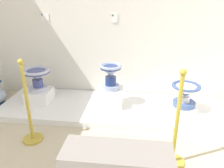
{
  "coord_description": "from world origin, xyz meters",
  "views": [
    {
      "loc": [
        2.41,
        -0.57,
        1.66
      ],
      "look_at": [
        2.06,
        2.42,
        0.44
      ],
      "focal_mm": 35.47,
      "sensor_mm": 36.0,
      "label": 1
    }
  ],
  "objects_px": {
    "plinth_block_broad_patterned": "(111,97)",
    "plinth_block_leftmost": "(40,96)",
    "plinth_block_central_ornate": "(183,108)",
    "info_placard_second": "(115,18)",
    "antique_toilet_broad_patterned": "(111,74)",
    "stanchion_post_near_right": "(175,138)",
    "museum_bench": "(117,168)",
    "stanchion_post_near_left": "(30,117)",
    "info_placard_first": "(45,17)",
    "antique_toilet_leftmost": "(37,76)",
    "antique_toilet_central_ornate": "(185,92)"
  },
  "relations": [
    {
      "from": "plinth_block_broad_patterned",
      "to": "antique_toilet_central_ornate",
      "type": "distance_m",
      "value": 1.09
    },
    {
      "from": "antique_toilet_broad_patterned",
      "to": "info_placard_first",
      "type": "height_order",
      "value": "info_placard_first"
    },
    {
      "from": "plinth_block_broad_patterned",
      "to": "stanchion_post_near_left",
      "type": "xyz_separation_m",
      "value": [
        -0.86,
        -0.88,
        0.11
      ]
    },
    {
      "from": "museum_bench",
      "to": "antique_toilet_leftmost",
      "type": "bearing_deg",
      "value": 133.69
    },
    {
      "from": "antique_toilet_leftmost",
      "to": "museum_bench",
      "type": "xyz_separation_m",
      "value": [
        1.36,
        -1.43,
        -0.32
      ]
    },
    {
      "from": "plinth_block_broad_patterned",
      "to": "antique_toilet_central_ornate",
      "type": "height_order",
      "value": "antique_toilet_central_ornate"
    },
    {
      "from": "plinth_block_central_ornate",
      "to": "antique_toilet_leftmost",
      "type": "bearing_deg",
      "value": 179.22
    },
    {
      "from": "info_placard_second",
      "to": "stanchion_post_near_right",
      "type": "height_order",
      "value": "info_placard_second"
    },
    {
      "from": "antique_toilet_broad_patterned",
      "to": "antique_toilet_central_ornate",
      "type": "distance_m",
      "value": 1.1
    },
    {
      "from": "antique_toilet_broad_patterned",
      "to": "stanchion_post_near_right",
      "type": "height_order",
      "value": "stanchion_post_near_right"
    },
    {
      "from": "antique_toilet_leftmost",
      "to": "plinth_block_broad_patterned",
      "type": "height_order",
      "value": "antique_toilet_leftmost"
    },
    {
      "from": "antique_toilet_leftmost",
      "to": "plinth_block_broad_patterned",
      "type": "distance_m",
      "value": 1.16
    },
    {
      "from": "info_placard_first",
      "to": "stanchion_post_near_right",
      "type": "relative_size",
      "value": 0.13
    },
    {
      "from": "plinth_block_leftmost",
      "to": "stanchion_post_near_left",
      "type": "bearing_deg",
      "value": -72.54
    },
    {
      "from": "info_placard_first",
      "to": "plinth_block_broad_patterned",
      "type": "bearing_deg",
      "value": -24.15
    },
    {
      "from": "antique_toilet_broad_patterned",
      "to": "stanchion_post_near_right",
      "type": "distance_m",
      "value": 1.37
    },
    {
      "from": "plinth_block_leftmost",
      "to": "antique_toilet_central_ornate",
      "type": "bearing_deg",
      "value": -0.78
    },
    {
      "from": "info_placard_second",
      "to": "stanchion_post_near_left",
      "type": "bearing_deg",
      "value": -121.73
    },
    {
      "from": "antique_toilet_leftmost",
      "to": "plinth_block_central_ornate",
      "type": "bearing_deg",
      "value": -0.78
    },
    {
      "from": "museum_bench",
      "to": "plinth_block_central_ornate",
      "type": "bearing_deg",
      "value": 59.13
    },
    {
      "from": "plinth_block_leftmost",
      "to": "info_placard_first",
      "type": "distance_m",
      "value": 1.26
    },
    {
      "from": "plinth_block_leftmost",
      "to": "antique_toilet_leftmost",
      "type": "bearing_deg",
      "value": -104.04
    },
    {
      "from": "info_placard_first",
      "to": "info_placard_second",
      "type": "xyz_separation_m",
      "value": [
        1.12,
        -0.0,
        -0.01
      ]
    },
    {
      "from": "stanchion_post_near_right",
      "to": "museum_bench",
      "type": "distance_m",
      "value": 0.67
    },
    {
      "from": "info_placard_first",
      "to": "stanchion_post_near_right",
      "type": "bearing_deg",
      "value": -39.74
    },
    {
      "from": "info_placard_first",
      "to": "museum_bench",
      "type": "distance_m",
      "value": 2.64
    },
    {
      "from": "plinth_block_broad_patterned",
      "to": "plinth_block_leftmost",
      "type": "bearing_deg",
      "value": -178.48
    },
    {
      "from": "stanchion_post_near_right",
      "to": "antique_toilet_broad_patterned",
      "type": "bearing_deg",
      "value": 126.04
    },
    {
      "from": "antique_toilet_central_ornate",
      "to": "info_placard_first",
      "type": "distance_m",
      "value": 2.46
    },
    {
      "from": "antique_toilet_central_ornate",
      "to": "stanchion_post_near_right",
      "type": "xyz_separation_m",
      "value": [
        -0.28,
        -1.03,
        -0.06
      ]
    },
    {
      "from": "antique_toilet_leftmost",
      "to": "plinth_block_central_ornate",
      "type": "height_order",
      "value": "antique_toilet_leftmost"
    },
    {
      "from": "antique_toilet_broad_patterned",
      "to": "info_placard_second",
      "type": "distance_m",
      "value": 0.89
    },
    {
      "from": "info_placard_first",
      "to": "museum_bench",
      "type": "relative_size",
      "value": 0.14
    },
    {
      "from": "antique_toilet_broad_patterned",
      "to": "plinth_block_central_ornate",
      "type": "height_order",
      "value": "antique_toilet_broad_patterned"
    },
    {
      "from": "stanchion_post_near_right",
      "to": "info_placard_second",
      "type": "bearing_deg",
      "value": 116.43
    },
    {
      "from": "plinth_block_leftmost",
      "to": "museum_bench",
      "type": "height_order",
      "value": "museum_bench"
    },
    {
      "from": "plinth_block_leftmost",
      "to": "antique_toilet_central_ornate",
      "type": "distance_m",
      "value": 2.21
    },
    {
      "from": "plinth_block_central_ornate",
      "to": "stanchion_post_near_left",
      "type": "height_order",
      "value": "stanchion_post_near_left"
    },
    {
      "from": "antique_toilet_central_ornate",
      "to": "stanchion_post_near_left",
      "type": "height_order",
      "value": "stanchion_post_near_left"
    },
    {
      "from": "antique_toilet_leftmost",
      "to": "stanchion_post_near_left",
      "type": "relative_size",
      "value": 0.4
    },
    {
      "from": "plinth_block_central_ornate",
      "to": "info_placard_second",
      "type": "distance_m",
      "value": 1.71
    },
    {
      "from": "antique_toilet_central_ornate",
      "to": "info_placard_second",
      "type": "relative_size",
      "value": 2.99
    },
    {
      "from": "plinth_block_central_ornate",
      "to": "info_placard_second",
      "type": "relative_size",
      "value": 2.34
    },
    {
      "from": "plinth_block_broad_patterned",
      "to": "antique_toilet_central_ornate",
      "type": "bearing_deg",
      "value": -3.19
    },
    {
      "from": "plinth_block_broad_patterned",
      "to": "antique_toilet_broad_patterned",
      "type": "relative_size",
      "value": 1.01
    },
    {
      "from": "antique_toilet_leftmost",
      "to": "info_placard_first",
      "type": "relative_size",
      "value": 2.98
    },
    {
      "from": "stanchion_post_near_left",
      "to": "stanchion_post_near_right",
      "type": "xyz_separation_m",
      "value": [
        1.65,
        -0.21,
        -0.01
      ]
    },
    {
      "from": "antique_toilet_broad_patterned",
      "to": "info_placard_first",
      "type": "xyz_separation_m",
      "value": [
        -1.12,
        0.5,
        0.74
      ]
    },
    {
      "from": "info_placard_second",
      "to": "stanchion_post_near_left",
      "type": "distance_m",
      "value": 1.91
    },
    {
      "from": "antique_toilet_leftmost",
      "to": "plinth_block_broad_patterned",
      "type": "xyz_separation_m",
      "value": [
        1.12,
        0.03,
        -0.3
      ]
    }
  ]
}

